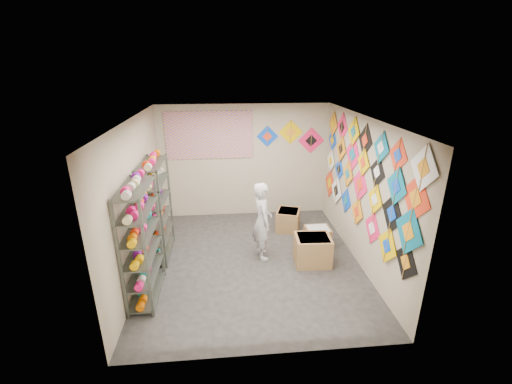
{
  "coord_description": "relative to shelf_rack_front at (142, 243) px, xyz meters",
  "views": [
    {
      "loc": [
        -0.46,
        -5.64,
        3.55
      ],
      "look_at": [
        0.1,
        0.3,
        1.3
      ],
      "focal_mm": 24.0,
      "sensor_mm": 36.0,
      "label": 1
    }
  ],
  "objects": [
    {
      "name": "carton_b",
      "position": [
        3.17,
        1.32,
        -0.75
      ],
      "size": [
        0.5,
        0.41,
        0.41
      ],
      "primitive_type": "cube",
      "rotation": [
        0.0,
        0.0,
        0.02
      ],
      "color": "#8B5F3C",
      "rests_on": "ground"
    },
    {
      "name": "shelf_rack_front",
      "position": [
        0.0,
        0.0,
        0.0
      ],
      "size": [
        0.4,
        1.1,
        1.9
      ],
      "primitive_type": "cube",
      "color": "#4C5147",
      "rests_on": "ground"
    },
    {
      "name": "carton_a",
      "position": [
        2.9,
        0.69,
        -0.68
      ],
      "size": [
        0.68,
        0.58,
        0.54
      ],
      "primitive_type": "cube",
      "rotation": [
        0.0,
        0.0,
        -0.05
      ],
      "color": "#8B5F3C",
      "rests_on": "ground"
    },
    {
      "name": "shopkeeper",
      "position": [
        1.99,
        1.02,
        -0.19
      ],
      "size": [
        0.64,
        0.5,
        1.52
      ],
      "primitive_type": "imported",
      "rotation": [
        0.0,
        0.0,
        1.69
      ],
      "color": "beige",
      "rests_on": "ground"
    },
    {
      "name": "string_spools",
      "position": [
        -0.0,
        0.65,
        0.1
      ],
      "size": [
        0.12,
        2.36,
        0.12
      ],
      "color": "#FF156E",
      "rests_on": "ground"
    },
    {
      "name": "back_wall_kites",
      "position": [
        2.94,
        3.09,
        0.98
      ],
      "size": [
        1.62,
        0.02,
        0.81
      ],
      "color": "blue",
      "rests_on": "room_walls"
    },
    {
      "name": "carton_c",
      "position": [
        2.7,
        2.11,
        -0.72
      ],
      "size": [
        0.63,
        0.66,
        0.47
      ],
      "primitive_type": "cube",
      "rotation": [
        0.0,
        0.0,
        -0.32
      ],
      "color": "#8B5F3C",
      "rests_on": "ground"
    },
    {
      "name": "kite_wall_display",
      "position": [
        3.76,
        0.82,
        0.69
      ],
      "size": [
        0.05,
        4.27,
        2.11
      ],
      "color": "black",
      "rests_on": "room_walls"
    },
    {
      "name": "poster",
      "position": [
        0.98,
        3.08,
        1.05
      ],
      "size": [
        2.0,
        0.01,
        1.1
      ],
      "primitive_type": "cube",
      "color": "#834CA6",
      "rests_on": "room_walls"
    },
    {
      "name": "shelf_rack_back",
      "position": [
        0.0,
        1.3,
        0.0
      ],
      "size": [
        0.4,
        1.1,
        1.9
      ],
      "primitive_type": "cube",
      "color": "#4C5147",
      "rests_on": "ground"
    },
    {
      "name": "ground",
      "position": [
        1.78,
        0.85,
        -0.95
      ],
      "size": [
        4.5,
        4.5,
        0.0
      ],
      "primitive_type": "plane",
      "color": "#2A2724"
    },
    {
      "name": "room_walls",
      "position": [
        1.78,
        0.85,
        0.69
      ],
      "size": [
        4.5,
        4.5,
        4.5
      ],
      "color": "tan",
      "rests_on": "ground"
    }
  ]
}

